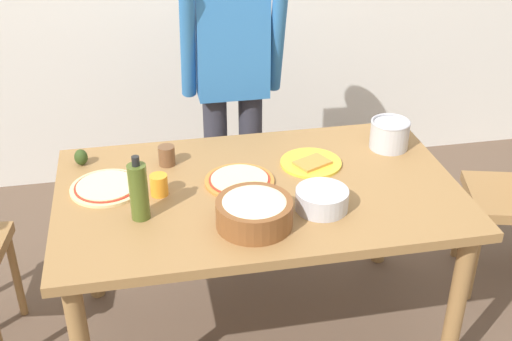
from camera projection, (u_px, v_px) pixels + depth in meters
ground at (258, 330)px, 2.99m from camera, size 8.00×8.00×0.00m
dining_table at (258, 207)px, 2.66m from camera, size 1.60×0.96×0.76m
person_cook at (232, 76)px, 3.17m from camera, size 0.49×0.25×1.62m
pizza_raw_on_board at (107, 187)px, 2.60m from camera, size 0.29×0.29×0.02m
pizza_cooked_on_tray at (239, 181)px, 2.64m from camera, size 0.28×0.28×0.02m
plate_with_slice at (311, 163)px, 2.77m from camera, size 0.26×0.26×0.02m
popcorn_bowl at (254, 210)px, 2.35m from camera, size 0.28×0.28×0.11m
mixing_bowl_steel at (322, 199)px, 2.46m from camera, size 0.20×0.20×0.08m
olive_oil_bottle at (139, 191)px, 2.37m from camera, size 0.07×0.07×0.26m
steel_pot at (390, 134)px, 2.88m from camera, size 0.17×0.17×0.13m
cup_orange at (159, 185)px, 2.55m from camera, size 0.07×0.07×0.08m
cup_small_brown at (167, 156)px, 2.76m from camera, size 0.07×0.07×0.08m
avocado at (81, 157)px, 2.76m from camera, size 0.06×0.06×0.07m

